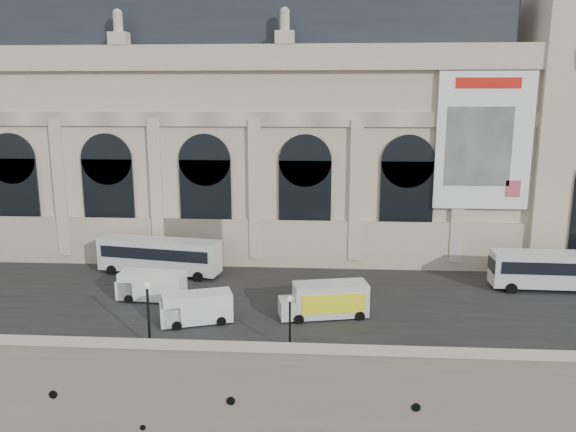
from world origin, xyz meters
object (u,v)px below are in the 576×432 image
at_px(bus_right, 560,270).
at_px(lamp_right, 290,324).
at_px(bus_left, 159,255).
at_px(lamp_left, 149,315).
at_px(van_c, 149,286).
at_px(van_b, 193,308).
at_px(box_truck, 325,300).

height_order(bus_right, lamp_right, lamp_right).
relative_size(bus_left, bus_right, 1.02).
relative_size(bus_right, lamp_left, 2.52).
height_order(bus_left, van_c, bus_left).
height_order(van_b, lamp_left, lamp_left).
xyz_separation_m(bus_right, lamp_left, (-33.13, -14.02, 0.40)).
height_order(box_truck, lamp_left, lamp_left).
distance_m(bus_left, van_b, 13.35).
relative_size(bus_right, lamp_right, 2.98).
xyz_separation_m(van_b, van_c, (-4.98, 4.85, 0.05)).
bearing_deg(lamp_right, box_truck, 69.48).
distance_m(bus_right, box_truck, 22.32).
bearing_deg(box_truck, bus_left, 148.69).
xyz_separation_m(bus_right, van_c, (-36.09, -4.74, -0.70)).
relative_size(bus_right, van_c, 2.09).
height_order(van_b, lamp_right, lamp_right).
bearing_deg(lamp_left, van_b, 65.43).
distance_m(lamp_left, lamp_right, 9.76).
xyz_separation_m(bus_left, lamp_left, (4.08, -16.27, 0.38)).
bearing_deg(lamp_right, van_c, 143.73).
distance_m(van_b, lamp_right, 8.96).
bearing_deg(lamp_right, bus_left, 130.28).
height_order(bus_left, bus_right, bus_left).
bearing_deg(lamp_left, van_c, 107.69).
xyz_separation_m(bus_left, van_c, (1.12, -6.99, -0.72)).
xyz_separation_m(van_b, lamp_left, (-2.02, -4.43, 1.16)).
bearing_deg(bus_left, box_truck, -31.31).
bearing_deg(van_b, bus_right, 17.14).
relative_size(box_truck, lamp_right, 1.78).
relative_size(bus_left, lamp_left, 2.58).
bearing_deg(van_c, lamp_right, -36.27).
relative_size(van_b, lamp_left, 1.20).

